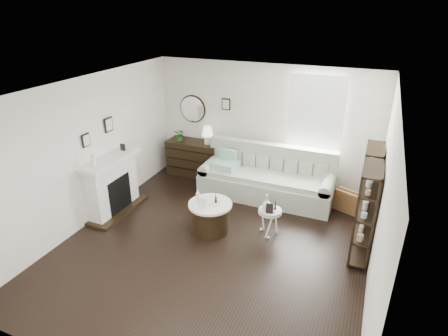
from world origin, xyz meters
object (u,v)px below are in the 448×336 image
at_px(drum_table, 210,216).
at_px(dresser, 194,158).
at_px(sofa, 267,180).
at_px(pedestal_table, 270,212).

bearing_deg(drum_table, dresser, 123.53).
height_order(dresser, drum_table, dresser).
bearing_deg(drum_table, sofa, 71.30).
bearing_deg(dresser, sofa, -11.23).
xyz_separation_m(dresser, drum_table, (1.36, -2.06, -0.14)).
height_order(dresser, pedestal_table, dresser).
bearing_deg(pedestal_table, dresser, 143.36).
bearing_deg(dresser, drum_table, -56.47).
distance_m(dresser, pedestal_table, 2.99).
bearing_deg(sofa, pedestal_table, -71.45).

